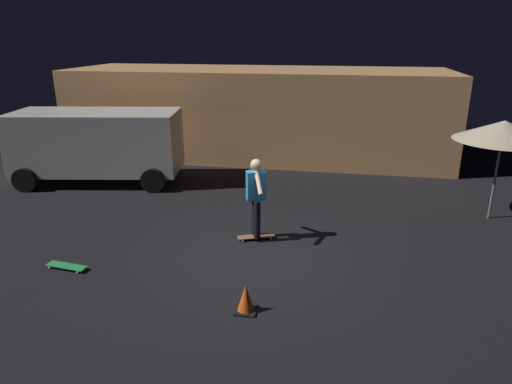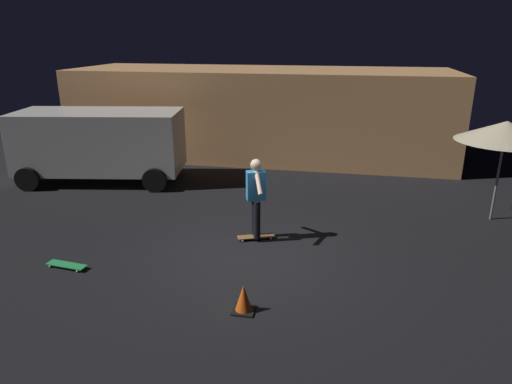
# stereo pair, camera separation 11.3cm
# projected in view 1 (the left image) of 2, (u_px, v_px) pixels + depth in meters

# --- Properties ---
(ground_plane) EXTENTS (28.00, 28.00, 0.00)m
(ground_plane) POSITION_uv_depth(u_px,v_px,m) (250.00, 256.00, 8.92)
(ground_plane) COLOR black
(low_building) EXTENTS (12.86, 4.02, 2.96)m
(low_building) POSITION_uv_depth(u_px,v_px,m) (258.00, 112.00, 16.13)
(low_building) COLOR tan
(low_building) RESTS_ON ground_plane
(parked_van) EXTENTS (4.86, 2.87, 2.03)m
(parked_van) POSITION_uv_depth(u_px,v_px,m) (97.00, 142.00, 13.12)
(parked_van) COLOR silver
(parked_van) RESTS_ON ground_plane
(patio_umbrella) EXTENTS (2.10, 2.10, 2.30)m
(patio_umbrella) POSITION_uv_depth(u_px,v_px,m) (504.00, 131.00, 10.09)
(patio_umbrella) COLOR slate
(patio_umbrella) RESTS_ON ground_plane
(skateboard_ridden) EXTENTS (0.80, 0.48, 0.07)m
(skateboard_ridden) POSITION_uv_depth(u_px,v_px,m) (256.00, 237.00, 9.64)
(skateboard_ridden) COLOR olive
(skateboard_ridden) RESTS_ON ground_plane
(skateboard_spare) EXTENTS (0.80, 0.29, 0.07)m
(skateboard_spare) POSITION_uv_depth(u_px,v_px,m) (67.00, 266.00, 8.41)
(skateboard_spare) COLOR green
(skateboard_spare) RESTS_ON ground_plane
(skater) EXTENTS (0.46, 0.94, 1.67)m
(skater) POSITION_uv_depth(u_px,v_px,m) (256.00, 193.00, 9.32)
(skater) COLOR black
(skater) RESTS_ON skateboard_ridden
(traffic_cone) EXTENTS (0.34, 0.34, 0.46)m
(traffic_cone) POSITION_uv_depth(u_px,v_px,m) (246.00, 299.00, 7.08)
(traffic_cone) COLOR black
(traffic_cone) RESTS_ON ground_plane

